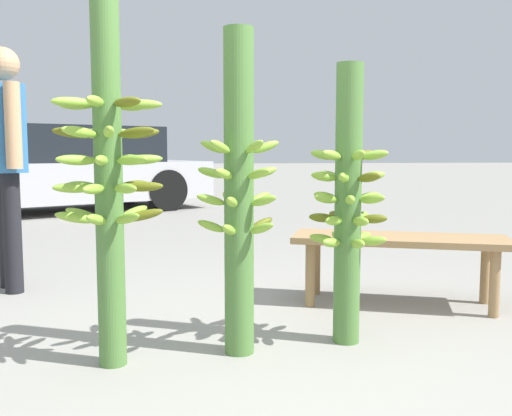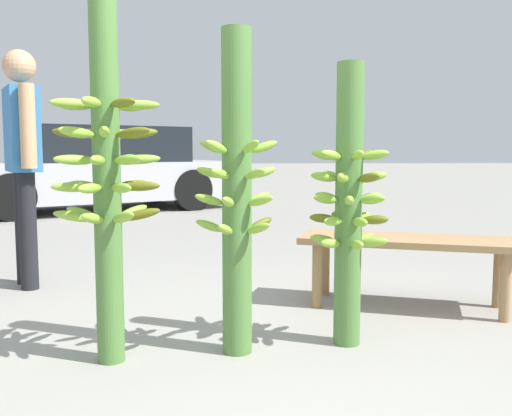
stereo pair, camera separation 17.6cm
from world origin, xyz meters
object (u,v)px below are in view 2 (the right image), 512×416
object	(u,v)px
banana_stalk_left	(107,176)
parked_car	(96,170)
banana_stalk_center	(237,193)
vendor_person	(22,147)
banana_stalk_right	(349,204)
market_bench	(408,248)

from	to	relation	value
banana_stalk_left	parked_car	bearing A→B (deg)	102.82
banana_stalk_center	vendor_person	distance (m)	2.05
banana_stalk_center	banana_stalk_right	bearing A→B (deg)	9.27
vendor_person	market_bench	world-z (taller)	vendor_person
banana_stalk_center	parked_car	distance (m)	7.02
banana_stalk_right	parked_car	bearing A→B (deg)	112.08
banana_stalk_center	parked_car	xyz separation A→B (m)	(-2.12, 6.69, -0.12)
banana_stalk_center	banana_stalk_right	xyz separation A→B (m)	(0.55, 0.09, -0.06)
banana_stalk_left	parked_car	size ratio (longest dim) A/B	0.35
vendor_person	parked_car	distance (m)	5.32
banana_stalk_left	market_bench	xyz separation A→B (m)	(1.65, 0.81, -0.48)
banana_stalk_center	vendor_person	world-z (taller)	vendor_person
vendor_person	parked_car	bearing A→B (deg)	160.10
banana_stalk_left	banana_stalk_center	distance (m)	0.60
banana_stalk_left	vendor_person	bearing A→B (deg)	120.39
banana_stalk_center	parked_car	size ratio (longest dim) A/B	0.32
banana_stalk_right	banana_stalk_center	bearing A→B (deg)	-170.73
parked_car	vendor_person	bearing A→B (deg)	158.83
vendor_person	market_bench	xyz separation A→B (m)	(2.53, -0.69, -0.62)
banana_stalk_right	parked_car	distance (m)	7.12
banana_stalk_left	vendor_person	size ratio (longest dim) A/B	0.99
banana_stalk_left	vendor_person	distance (m)	1.74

